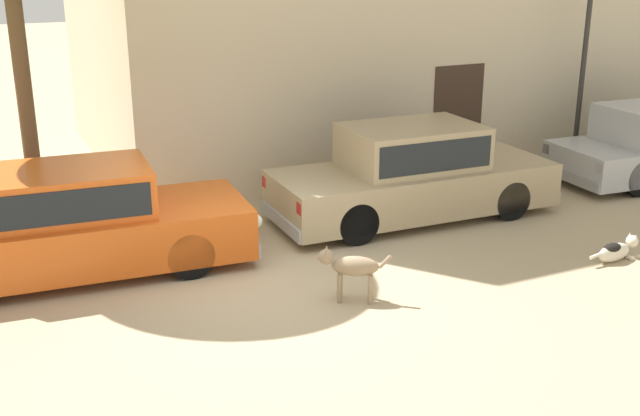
{
  "coord_description": "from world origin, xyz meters",
  "views": [
    {
      "loc": [
        -3.27,
        -8.74,
        4.22
      ],
      "look_at": [
        0.91,
        0.2,
        0.9
      ],
      "focal_mm": 43.78,
      "sensor_mm": 36.0,
      "label": 1
    }
  ],
  "objects": [
    {
      "name": "ground_plane",
      "position": [
        0.0,
        0.0,
        0.0
      ],
      "size": [
        80.0,
        80.0,
        0.0
      ],
      "primitive_type": "plane",
      "color": "tan"
    },
    {
      "name": "parked_sedan_nearest",
      "position": [
        -2.1,
        1.56,
        0.72
      ],
      "size": [
        4.86,
        2.02,
        1.46
      ],
      "rotation": [
        0.0,
        0.0,
        -0.07
      ],
      "color": "#D15619",
      "rests_on": "ground_plane"
    },
    {
      "name": "parked_sedan_second",
      "position": [
        3.22,
        1.59,
        0.75
      ],
      "size": [
        4.79,
        1.81,
        1.53
      ],
      "rotation": [
        0.0,
        0.0,
        -0.02
      ],
      "color": "tan",
      "rests_on": "ground_plane"
    },
    {
      "name": "stray_dog_spotted",
      "position": [
        0.84,
        -0.83,
        0.46
      ],
      "size": [
        0.87,
        0.56,
        0.71
      ],
      "rotation": [
        0.0,
        0.0,
        2.61
      ],
      "color": "#997F60",
      "rests_on": "ground_plane"
    },
    {
      "name": "stray_dog_tan",
      "position": [
        4.84,
        -1.27,
        0.16
      ],
      "size": [
        0.95,
        0.23,
        0.36
      ],
      "rotation": [
        0.0,
        0.0,
        0.06
      ],
      "color": "beige",
      "rests_on": "ground_plane"
    },
    {
      "name": "street_lamp",
      "position": [
        7.78,
        2.83,
        2.41
      ],
      "size": [
        0.22,
        0.22,
        3.75
      ],
      "color": "#2D2B28",
      "rests_on": "ground_plane"
    }
  ]
}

